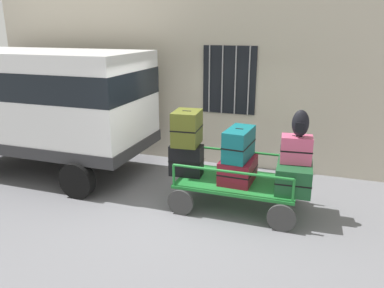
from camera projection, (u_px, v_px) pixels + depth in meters
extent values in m
plane|color=slate|center=(189.00, 205.00, 6.94)|extent=(40.00, 40.00, 0.00)
cube|color=#BCB29E|center=(226.00, 57.00, 8.43)|extent=(12.00, 0.30, 5.00)
cube|color=black|center=(229.00, 80.00, 8.38)|extent=(1.20, 0.04, 1.50)
cylinder|color=gray|center=(209.00, 80.00, 8.49)|extent=(0.03, 0.03, 1.50)
cylinder|color=gray|center=(222.00, 80.00, 8.39)|extent=(0.03, 0.03, 1.50)
cylinder|color=gray|center=(235.00, 81.00, 8.30)|extent=(0.03, 0.03, 1.50)
cylinder|color=gray|center=(249.00, 81.00, 8.21)|extent=(0.03, 0.03, 1.50)
cube|color=white|center=(45.00, 98.00, 8.14)|extent=(4.42, 2.08, 2.01)
cube|color=black|center=(43.00, 81.00, 8.03)|extent=(4.44, 2.10, 0.55)
cube|color=#2D2D30|center=(50.00, 138.00, 8.40)|extent=(4.46, 2.12, 0.24)
cylinder|color=black|center=(77.00, 180.00, 7.15)|extent=(0.70, 0.22, 0.70)
cube|color=#1E722D|center=(237.00, 182.00, 6.71)|extent=(2.08, 1.18, 0.05)
cylinder|color=#383838|center=(281.00, 218.00, 5.97)|extent=(0.46, 0.06, 0.46)
cylinder|color=#383838|center=(289.00, 188.00, 7.07)|extent=(0.46, 0.06, 0.46)
cylinder|color=#383838|center=(181.00, 202.00, 6.51)|extent=(0.46, 0.06, 0.46)
cylinder|color=#383838|center=(202.00, 177.00, 7.61)|extent=(0.46, 0.06, 0.46)
cylinder|color=#1E722D|center=(293.00, 191.00, 5.84)|extent=(0.04, 0.04, 0.37)
cylinder|color=#1E722D|center=(298.00, 167.00, 6.83)|extent=(0.04, 0.04, 0.37)
cylinder|color=#1E722D|center=(174.00, 175.00, 6.47)|extent=(0.04, 0.04, 0.37)
cylinder|color=#1E722D|center=(194.00, 155.00, 7.46)|extent=(0.04, 0.04, 0.37)
cylinder|color=#1E722D|center=(231.00, 172.00, 6.10)|extent=(2.00, 0.04, 0.04)
cylinder|color=#1E722D|center=(244.00, 152.00, 7.09)|extent=(2.00, 0.04, 0.04)
cube|color=black|center=(186.00, 160.00, 6.90)|extent=(0.61, 0.36, 0.57)
cube|color=black|center=(186.00, 160.00, 6.90)|extent=(0.62, 0.37, 0.02)
cube|color=black|center=(186.00, 146.00, 6.82)|extent=(0.16, 0.04, 0.02)
cube|color=#4C5119|center=(187.00, 128.00, 6.76)|extent=(0.50, 0.62, 0.62)
cube|color=black|center=(187.00, 128.00, 6.76)|extent=(0.51, 0.63, 0.02)
cube|color=black|center=(187.00, 111.00, 6.67)|extent=(0.16, 0.04, 0.02)
cube|color=maroon|center=(238.00, 170.00, 6.65)|extent=(0.58, 0.79, 0.41)
cube|color=black|center=(238.00, 170.00, 6.65)|extent=(0.59, 0.80, 0.02)
cube|color=black|center=(238.00, 159.00, 6.59)|extent=(0.16, 0.04, 0.02)
cube|color=#0F5960|center=(239.00, 144.00, 6.50)|extent=(0.45, 0.79, 0.54)
cube|color=black|center=(239.00, 144.00, 6.50)|extent=(0.46, 0.80, 0.02)
cube|color=black|center=(239.00, 129.00, 6.43)|extent=(0.14, 0.04, 0.02)
cube|color=#194C28|center=(294.00, 176.00, 6.33)|extent=(0.61, 0.93, 0.45)
cube|color=black|center=(294.00, 176.00, 6.33)|extent=(0.62, 0.94, 0.02)
cube|color=black|center=(295.00, 163.00, 6.27)|extent=(0.16, 0.04, 0.02)
cube|color=#CC4C72|center=(296.00, 149.00, 6.23)|extent=(0.53, 0.38, 0.45)
cube|color=black|center=(296.00, 149.00, 6.23)|extent=(0.54, 0.39, 0.02)
cube|color=black|center=(297.00, 136.00, 6.16)|extent=(0.16, 0.05, 0.02)
ellipsoid|color=black|center=(300.00, 123.00, 6.05)|extent=(0.27, 0.19, 0.44)
cube|color=black|center=(300.00, 127.00, 5.98)|extent=(0.14, 0.06, 0.15)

